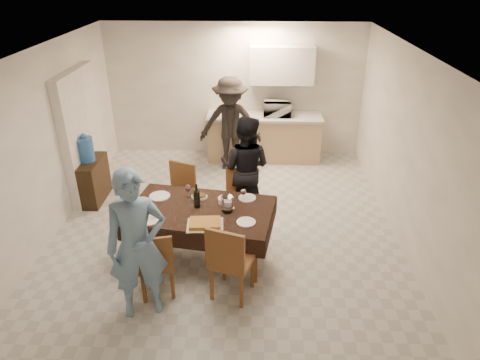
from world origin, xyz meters
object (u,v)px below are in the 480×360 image
object	(u,v)px
dining_table	(201,211)
water_pitcher	(227,204)
microwave	(277,109)
person_far	(245,168)
person_kitchen	(230,124)
console	(91,180)
savoury_tart	(205,223)
wine_bottle	(197,196)
water_jug	(85,149)
person_near	(137,246)

from	to	relation	value
dining_table	water_pitcher	bearing A→B (deg)	1.24
microwave	person_far	distance (m)	2.25
water_pitcher	microwave	xyz separation A→B (m)	(0.76, 3.27, 0.22)
dining_table	person_kitchen	size ratio (longest dim) A/B	1.13
dining_table	person_kitchen	distance (m)	2.78
dining_table	water_pitcher	world-z (taller)	water_pitcher
console	savoury_tart	bearing A→B (deg)	-40.64
water_pitcher	person_far	distance (m)	1.12
wine_bottle	water_pitcher	bearing A→B (deg)	-14.04
water_jug	savoury_tart	distance (m)	2.79
console	water_pitcher	world-z (taller)	water_pitcher
savoury_tart	microwave	size ratio (longest dim) A/B	0.85
dining_table	water_jug	xyz separation A→B (m)	(-2.01, 1.43, 0.23)
dining_table	water_jug	bearing A→B (deg)	153.92
dining_table	person_kitchen	world-z (taller)	person_kitchen
water_jug	person_near	distance (m)	2.88
person_kitchen	water_jug	bearing A→B (deg)	-149.21
water_pitcher	person_far	size ratio (longest dim) A/B	0.14
microwave	person_far	world-z (taller)	person_far
water_jug	water_pitcher	distance (m)	2.79
savoury_tart	water_pitcher	bearing A→B (deg)	52.85
person_kitchen	console	bearing A→B (deg)	-149.21
wine_bottle	savoury_tart	size ratio (longest dim) A/B	0.76
microwave	person_kitchen	world-z (taller)	person_kitchen
wine_bottle	person_near	world-z (taller)	person_near
dining_table	person_far	size ratio (longest dim) A/B	1.22
person_near	console	bearing A→B (deg)	101.70
console	water_jug	distance (m)	0.56
water_jug	person_far	size ratio (longest dim) A/B	0.24
person_near	person_kitchen	bearing A→B (deg)	59.66
dining_table	person_kitchen	xyz separation A→B (m)	(0.23, 2.77, 0.20)
dining_table	person_near	distance (m)	1.20
wine_bottle	water_pitcher	distance (m)	0.42
water_jug	savoury_tart	bearing A→B (deg)	-40.64
person_near	person_kitchen	distance (m)	3.90
savoury_tart	wine_bottle	bearing A→B (deg)	109.23
microwave	person_kitchen	bearing A→B (deg)	27.12
wine_bottle	person_kitchen	world-z (taller)	person_kitchen
water_jug	microwave	distance (m)	3.60
wine_bottle	person_kitchen	xyz separation A→B (m)	(0.28, 2.72, -0.00)
person_near	person_kitchen	size ratio (longest dim) A/B	1.00
wine_bottle	savoury_tart	xyz separation A→B (m)	(0.15, -0.43, -0.14)
microwave	water_jug	bearing A→B (deg)	29.78
dining_table	savoury_tart	distance (m)	0.40
wine_bottle	person_far	distance (m)	1.17
console	person_kitchen	bearing A→B (deg)	30.79
dining_table	person_far	distance (m)	1.19
water_jug	person_near	world-z (taller)	person_near
microwave	savoury_tart	bearing A→B (deg)	74.33
console	person_kitchen	size ratio (longest dim) A/B	0.44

